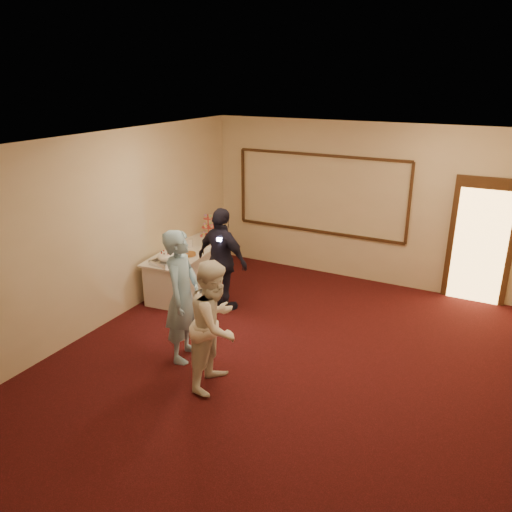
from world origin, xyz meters
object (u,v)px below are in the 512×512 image
Objects in this scene: buffet_table at (190,269)px; tart at (189,255)px; pavlova_tray at (167,258)px; man at (182,296)px; cupcake_stand at (208,228)px; woman at (215,324)px; plate_stack_b at (207,242)px; guest at (222,260)px; plate_stack_a at (188,243)px.

tart is at bearing -53.71° from buffet_table.
pavlova_tray is 1.78m from man.
cupcake_stand is (-0.20, 1.60, 0.09)m from pavlova_tray.
man is 1.11× the size of woman.
cupcake_stand is 0.65m from plate_stack_b.
man reaches higher than guest.
buffet_table is at bearing -51.25° from plate_stack_a.
tart is 0.16× the size of guest.
man is (1.11, -1.75, 0.14)m from tart.
cupcake_stand is at bearing -37.68° from guest.
woman is at bearing -56.14° from cupcake_stand.
woman is at bearing -128.47° from man.
man is at bearing -57.65° from tart.
pavlova_tray is 2.55m from woman.
woman reaches higher than buffet_table.
cupcake_stand is at bearing 119.95° from plate_stack_b.
pavlova_tray reaches higher than tart.
plate_stack_a is at bearing -148.79° from plate_stack_b.
cupcake_stand is 2.43× the size of plate_stack_b.
pavlova_tray is 0.31× the size of man.
guest is (0.80, -0.19, 0.09)m from tart.
plate_stack_a is at bearing -16.08° from guest.
tart is (0.00, -0.58, -0.06)m from plate_stack_b.
tart is at bearing -74.12° from cupcake_stand.
man is (1.41, -2.15, 0.09)m from plate_stack_a.
plate_stack_a is at bearing 101.58° from pavlova_tray.
plate_stack_b is 0.59m from tart.
man reaches higher than tart.
woman is at bearing -49.28° from plate_stack_a.
tart is at bearing -89.61° from plate_stack_b.
woman reaches higher than cupcake_stand.
plate_stack_b is at bearing 90.39° from tart.
buffet_table is at bearing 96.83° from pavlova_tray.
buffet_table is 1.02m from cupcake_stand.
plate_stack_b is at bearing 53.68° from buffet_table.
guest is (1.12, -1.32, -0.06)m from cupcake_stand.
cupcake_stand is at bearing 105.88° from tart.
buffet_table is 1.28× the size of woman.
guest is at bearing -25.34° from buffet_table.
woman is (2.06, -2.38, 0.46)m from buffet_table.
man is 1.59m from guest.
woman is (1.84, -2.09, 0.05)m from tart.
plate_stack_a is (-0.09, 0.11, 0.46)m from buffet_table.
pavlova_tray is at bearing -83.17° from buffet_table.
pavlova_tray is 1.20× the size of cupcake_stand.
tart is 0.17× the size of woman.
plate_stack_a is 0.51m from tart.
tart is (0.32, -1.14, -0.15)m from cupcake_stand.
plate_stack_b is 2.58m from man.
pavlova_tray is (0.09, -0.76, 0.47)m from buffet_table.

